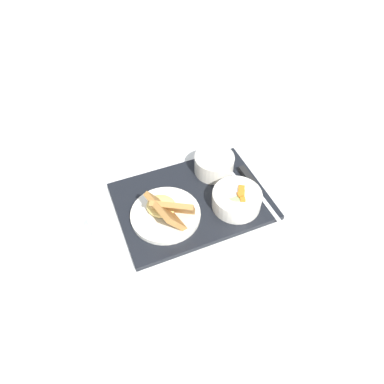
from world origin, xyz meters
The scene contains 8 objects.
ground_plane centered at (0.00, 0.00, 0.00)m, with size 4.00×4.00×0.00m, color silver.
serving_tray centered at (0.00, 0.00, 0.01)m, with size 0.44×0.34×0.01m.
bowl_salad centered at (-0.09, 0.08, 0.04)m, with size 0.13×0.13×0.06m.
bowl_soup centered at (-0.11, -0.06, 0.05)m, with size 0.11×0.11×0.06m.
plate_main centered at (0.09, 0.02, 0.04)m, with size 0.18×0.18×0.10m.
knife centered at (-0.17, 0.03, 0.02)m, with size 0.04×0.21×0.02m.
spoon centered at (-0.15, 0.06, 0.02)m, with size 0.03×0.15×0.01m.
glass_water centered at (0.31, -0.02, 0.05)m, with size 0.08×0.08×0.11m.
Camera 1 is at (0.30, 0.52, 0.72)m, focal length 32.00 mm.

